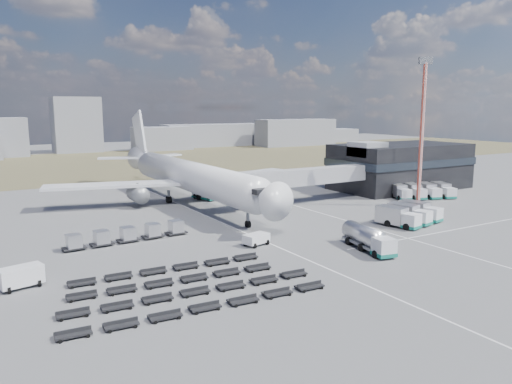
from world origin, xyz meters
TOP-DOWN VIEW (x-y plane):
  - ground at (0.00, 0.00)m, footprint 420.00×420.00m
  - grass_strip at (0.00, 110.00)m, footprint 420.00×90.00m
  - lane_markings at (9.77, 3.00)m, footprint 47.12×110.00m
  - terminal at (47.77, 23.96)m, footprint 30.40×16.40m
  - jet_bridge at (15.90, 20.42)m, footprint 30.30×3.80m
  - airliner at (0.00, 32.38)m, footprint 51.59×64.53m
  - skyline at (-5.06, 151.15)m, footprint 288.95×27.85m
  - fuel_tanker at (7.11, -9.50)m, footprint 4.08×9.67m
  - pushback_tug at (-4.00, -0.22)m, footprint 3.83×2.77m
  - utility_van at (-32.56, -1.79)m, footprint 4.50×2.82m
  - catering_truck at (4.33, 33.74)m, footprint 3.76×6.21m
  - service_trucks_near at (23.27, -1.52)m, footprint 10.35×8.66m
  - service_trucks_far at (42.80, 13.12)m, footprint 13.34×10.22m
  - uld_row at (-18.19, 9.95)m, footprint 17.19×2.80m
  - baggage_dollies at (-18.62, -10.68)m, footprint 26.67×14.58m
  - floodlight_mast at (35.83, 7.84)m, footprint 2.54×2.08m

SIDE VIEW (x-z plane):
  - ground at x=0.00m, z-range 0.00..0.00m
  - grass_strip at x=0.00m, z-range 0.00..0.01m
  - lane_markings at x=9.77m, z-range 0.00..0.01m
  - baggage_dollies at x=-18.62m, z-range 0.00..0.68m
  - pushback_tug at x=-4.00m, z-range 0.00..1.53m
  - utility_van at x=-32.56m, z-range 0.00..2.24m
  - uld_row at x=-18.19m, z-range 0.18..2.06m
  - catering_truck at x=4.33m, z-range 0.03..2.70m
  - service_trucks_far at x=42.80m, z-range 0.11..2.74m
  - service_trucks_near at x=23.27m, z-range 0.12..2.88m
  - fuel_tanker at x=7.11m, z-range 0.00..3.04m
  - jet_bridge at x=15.90m, z-range 1.53..8.58m
  - terminal at x=47.77m, z-range -0.25..10.75m
  - airliner at x=0.00m, z-range -3.52..14.10m
  - skyline at x=-5.06m, z-range -6.17..19.82m
  - floodlight_mast at x=35.83m, z-range 0.03..26.93m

